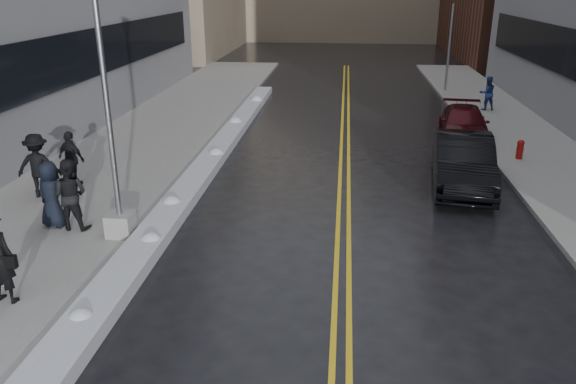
% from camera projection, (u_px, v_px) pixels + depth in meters
% --- Properties ---
extents(ground, '(160.00, 160.00, 0.00)m').
position_uv_depth(ground, '(231.00, 284.00, 12.63)').
color(ground, black).
rests_on(ground, ground).
extents(sidewalk_west, '(5.50, 50.00, 0.15)m').
position_uv_depth(sidewalk_west, '(138.00, 149.00, 22.45)').
color(sidewalk_west, gray).
rests_on(sidewalk_west, ground).
extents(sidewalk_east, '(4.00, 50.00, 0.15)m').
position_uv_depth(sidewalk_east, '(546.00, 161.00, 20.98)').
color(sidewalk_east, gray).
rests_on(sidewalk_east, ground).
extents(lane_line_left, '(0.12, 50.00, 0.01)m').
position_uv_depth(lane_line_left, '(341.00, 157.00, 21.72)').
color(lane_line_left, gold).
rests_on(lane_line_left, ground).
extents(lane_line_right, '(0.12, 50.00, 0.01)m').
position_uv_depth(lane_line_right, '(349.00, 157.00, 21.69)').
color(lane_line_right, gold).
rests_on(lane_line_right, ground).
extents(snow_ridge, '(0.90, 30.00, 0.34)m').
position_uv_depth(snow_ridge, '(207.00, 165.00, 20.24)').
color(snow_ridge, silver).
rests_on(snow_ridge, ground).
extents(lamppost, '(0.65, 0.65, 7.62)m').
position_uv_depth(lamppost, '(112.00, 147.00, 13.90)').
color(lamppost, gray).
rests_on(lamppost, sidewalk_west).
extents(fire_hydrant, '(0.26, 0.26, 0.73)m').
position_uv_depth(fire_hydrant, '(520.00, 148.00, 20.90)').
color(fire_hydrant, maroon).
rests_on(fire_hydrant, sidewalk_east).
extents(traffic_signal, '(0.16, 0.20, 6.00)m').
position_uv_depth(traffic_signal, '(450.00, 35.00, 32.97)').
color(traffic_signal, gray).
rests_on(traffic_signal, sidewalk_east).
extents(pedestrian_b, '(0.97, 0.77, 1.94)m').
position_uv_depth(pedestrian_b, '(70.00, 194.00, 14.81)').
color(pedestrian_b, black).
rests_on(pedestrian_b, sidewalk_west).
extents(pedestrian_c, '(1.01, 0.79, 1.83)m').
position_uv_depth(pedestrian_c, '(51.00, 194.00, 14.96)').
color(pedestrian_c, black).
rests_on(pedestrian_c, sidewalk_west).
extents(pedestrian_d, '(1.14, 0.78, 1.79)m').
position_uv_depth(pedestrian_d, '(72.00, 159.00, 18.03)').
color(pedestrian_d, black).
rests_on(pedestrian_d, sidewalk_west).
extents(pedestrian_e, '(1.40, 0.98, 1.98)m').
position_uv_depth(pedestrian_e, '(38.00, 165.00, 17.06)').
color(pedestrian_e, black).
rests_on(pedestrian_e, sidewalk_west).
extents(pedestrian_east, '(0.92, 0.77, 1.71)m').
position_uv_depth(pedestrian_east, '(487.00, 93.00, 28.66)').
color(pedestrian_east, navy).
rests_on(pedestrian_east, sidewalk_east).
extents(car_black, '(2.38, 5.35, 1.71)m').
position_uv_depth(car_black, '(463.00, 162.00, 18.32)').
color(car_black, black).
rests_on(car_black, ground).
extents(car_maroon, '(2.47, 4.95, 1.38)m').
position_uv_depth(car_maroon, '(464.00, 124.00, 23.79)').
color(car_maroon, '#3B090F').
rests_on(car_maroon, ground).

